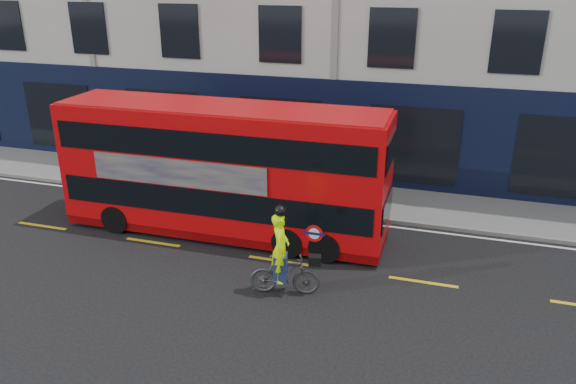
% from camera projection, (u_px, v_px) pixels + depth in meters
% --- Properties ---
extents(ground, '(120.00, 120.00, 0.00)m').
position_uv_depth(ground, '(261.00, 288.00, 14.54)').
color(ground, black).
rests_on(ground, ground).
extents(pavement, '(60.00, 3.00, 0.12)m').
position_uv_depth(pavement, '(321.00, 196.00, 20.30)').
color(pavement, gray).
rests_on(pavement, ground).
extents(kerb, '(60.00, 0.12, 0.13)m').
position_uv_depth(kerb, '(310.00, 211.00, 18.97)').
color(kerb, slate).
rests_on(kerb, ground).
extents(road_edge_line, '(58.00, 0.10, 0.01)m').
position_uv_depth(road_edge_line, '(308.00, 216.00, 18.72)').
color(road_edge_line, silver).
rests_on(road_edge_line, ground).
extents(lane_dashes, '(58.00, 0.12, 0.01)m').
position_uv_depth(lane_dashes, '(279.00, 261.00, 15.88)').
color(lane_dashes, gold).
rests_on(lane_dashes, ground).
extents(bus, '(10.01, 2.36, 4.02)m').
position_uv_depth(bus, '(224.00, 170.00, 16.90)').
color(bus, red).
rests_on(bus, ground).
extents(cyclist, '(1.84, 0.86, 2.42)m').
position_uv_depth(cyclist, '(283.00, 265.00, 14.01)').
color(cyclist, '#414446').
rests_on(cyclist, ground).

